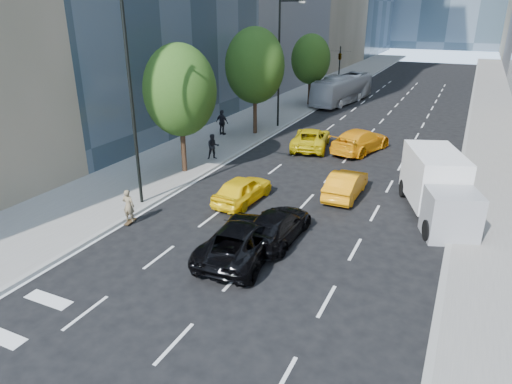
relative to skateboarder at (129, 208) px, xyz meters
The scene contains 20 objects.
ground 6.00m from the skateboarder, 19.63° to the right, with size 160.00×160.00×0.00m, color black.
sidewalk_left 28.22m from the skateboarder, 96.92° to the left, with size 6.00×120.00×0.15m, color slate.
sidewalk_right 32.06m from the skateboarder, 60.88° to the left, with size 4.00×120.00×0.15m, color slate.
lamp_near 5.46m from the skateboarder, 109.83° to the left, with size 2.13×0.22×10.00m.
lamp_far 20.64m from the skateboarder, 92.07° to the left, with size 2.13×0.22×10.00m.
tree_near 8.31m from the skateboarder, 102.87° to the left, with size 4.20×4.20×7.46m.
tree_mid 17.67m from the skateboarder, 95.38° to the left, with size 4.50×4.50×7.99m.
tree_far 30.29m from the skateboarder, 93.05° to the left, with size 3.90×3.90×6.92m.
traffic_signal 38.17m from the skateboarder, 91.21° to the left, with size 2.48×0.53×5.20m.
skateboarder is the anchor object (origin of this frame).
black_sedan_lincoln 6.11m from the skateboarder, ahead, with size 2.44×5.30×1.47m, color black.
black_sedan_mercedes 6.95m from the skateboarder, 11.76° to the left, with size 1.88×4.63×1.34m, color black.
taxi_a 5.77m from the skateboarder, 51.36° to the left, with size 1.64×4.08×1.39m, color yellow.
taxi_b 11.14m from the skateboarder, 42.57° to the left, with size 1.47×4.20×1.38m, color orange.
taxi_c 15.75m from the skateboarder, 76.79° to the left, with size 2.37×5.14×1.43m, color #D2B70B.
taxi_d 17.45m from the skateboarder, 66.39° to the left, with size 2.22×5.47×1.59m, color orange.
city_bus 32.72m from the skateboarder, 88.07° to the left, with size 2.42×10.35×2.88m, color silver.
box_truck 14.52m from the skateboarder, 28.82° to the left, with size 4.18×6.53×2.94m.
pedestrian_a 9.86m from the skateboarder, 96.99° to the left, with size 0.80×0.63×1.65m, color black.
pedestrian_b 15.91m from the skateboarder, 103.40° to the left, with size 1.13×0.47×1.93m, color black.
Camera 1 is at (7.87, -12.86, 9.31)m, focal length 32.00 mm.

